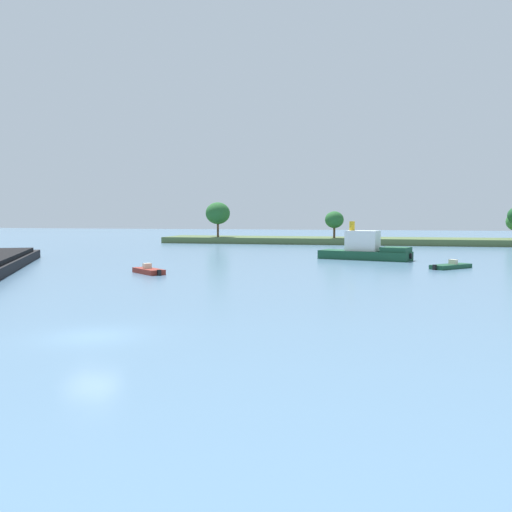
% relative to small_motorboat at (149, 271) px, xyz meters
% --- Properties ---
extents(ground_plane, '(400.00, 400.00, 0.00)m').
position_rel_small_motorboat_xyz_m(ground_plane, '(9.17, -27.35, -0.27)').
color(ground_plane, slate).
extents(treeline_island, '(88.87, 12.01, 8.41)m').
position_rel_small_motorboat_xyz_m(treeline_island, '(28.80, 63.35, 1.98)').
color(treeline_island, '#4C6038').
rests_on(treeline_island, ground).
extents(small_motorboat, '(4.29, 4.04, 0.99)m').
position_rel_small_motorboat_xyz_m(small_motorboat, '(0.00, 0.00, 0.00)').
color(small_motorboat, maroon).
rests_on(small_motorboat, ground).
extents(tugboat, '(12.16, 6.79, 4.92)m').
position_rel_small_motorboat_xyz_m(tugboat, '(20.14, 22.56, 0.97)').
color(tugboat, '#19472D').
rests_on(tugboat, ground).
extents(fishing_skiff, '(4.72, 4.98, 0.96)m').
position_rel_small_motorboat_xyz_m(fishing_skiff, '(29.38, 12.12, -0.02)').
color(fishing_skiff, '#19472D').
rests_on(fishing_skiff, ground).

